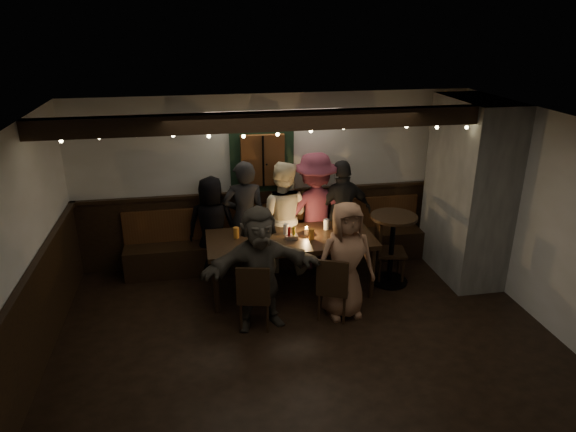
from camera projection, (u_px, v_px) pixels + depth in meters
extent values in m
cube|color=black|center=(309.00, 349.00, 6.01)|extent=(6.00, 5.00, 0.01)
cube|color=black|center=(313.00, 128.00, 5.05)|extent=(6.00, 5.00, 0.01)
cube|color=silver|center=(275.00, 180.00, 7.82)|extent=(6.00, 0.01, 2.60)
cube|color=silver|center=(12.00, 271.00, 5.03)|extent=(0.01, 5.00, 2.60)
cube|color=silver|center=(560.00, 229.00, 6.03)|extent=(0.01, 5.00, 2.60)
cube|color=black|center=(276.00, 226.00, 8.07)|extent=(6.00, 0.05, 1.10)
cube|color=black|center=(30.00, 336.00, 5.30)|extent=(0.05, 5.00, 1.10)
cube|color=#5F5F5D|center=(468.00, 190.00, 7.35)|extent=(0.70, 1.40, 2.60)
cube|color=black|center=(278.00, 251.00, 7.96)|extent=(4.60, 0.45, 0.45)
cube|color=#4D2A13|center=(276.00, 218.00, 7.95)|extent=(4.60, 0.06, 0.50)
cube|color=black|center=(262.00, 159.00, 7.60)|extent=(0.95, 0.04, 1.00)
cube|color=#4D2A13|center=(263.00, 160.00, 7.55)|extent=(0.64, 0.12, 0.76)
cube|color=black|center=(294.00, 120.00, 6.01)|extent=(6.00, 0.16, 0.22)
sphere|color=#FFE599|center=(61.00, 141.00, 5.60)|extent=(0.04, 0.04, 0.04)
sphere|color=#FFE599|center=(99.00, 137.00, 5.66)|extent=(0.04, 0.04, 0.04)
sphere|color=#FFE599|center=(136.00, 135.00, 5.73)|extent=(0.04, 0.04, 0.04)
sphere|color=#FFE599|center=(173.00, 135.00, 5.80)|extent=(0.04, 0.04, 0.04)
sphere|color=#FFE599|center=(209.00, 136.00, 5.88)|extent=(0.04, 0.04, 0.04)
sphere|color=#FFE599|center=(244.00, 136.00, 5.95)|extent=(0.04, 0.04, 0.04)
sphere|color=#FFE599|center=(278.00, 134.00, 6.01)|extent=(0.04, 0.04, 0.04)
sphere|color=#FFE599|center=(311.00, 131.00, 6.07)|extent=(0.04, 0.04, 0.04)
sphere|color=#FFE599|center=(344.00, 128.00, 6.13)|extent=(0.04, 0.04, 0.04)
sphere|color=#FFE599|center=(375.00, 126.00, 6.19)|extent=(0.04, 0.04, 0.04)
sphere|color=#FFE599|center=(407.00, 126.00, 6.27)|extent=(0.04, 0.04, 0.04)
sphere|color=#FFE599|center=(437.00, 127.00, 6.34)|extent=(0.04, 0.04, 0.04)
sphere|color=#FFE599|center=(467.00, 127.00, 6.42)|extent=(0.04, 0.04, 0.04)
sphere|color=#FFE599|center=(496.00, 126.00, 6.48)|extent=(0.04, 0.04, 0.04)
cube|color=black|center=(291.00, 240.00, 7.01)|extent=(2.28, 0.98, 0.07)
cylinder|color=black|center=(216.00, 287.00, 6.61)|extent=(0.08, 0.08, 0.75)
cylinder|color=black|center=(213.00, 260.00, 7.35)|extent=(0.08, 0.08, 0.75)
cylinder|color=black|center=(372.00, 273.00, 6.96)|extent=(0.08, 0.08, 0.75)
cylinder|color=black|center=(354.00, 248.00, 7.70)|extent=(0.08, 0.08, 0.75)
cylinder|color=#BF7226|center=(236.00, 233.00, 6.95)|extent=(0.08, 0.08, 0.15)
cylinder|color=#BF7226|center=(265.00, 240.00, 6.72)|extent=(0.08, 0.08, 0.15)
cylinder|color=silver|center=(286.00, 229.00, 7.07)|extent=(0.08, 0.08, 0.15)
cylinder|color=#BF7226|center=(311.00, 234.00, 6.91)|extent=(0.08, 0.08, 0.15)
cylinder|color=silver|center=(326.00, 224.00, 7.23)|extent=(0.08, 0.08, 0.15)
cylinder|color=#BF7226|center=(353.00, 234.00, 6.90)|extent=(0.08, 0.08, 0.15)
cylinder|color=white|center=(254.00, 250.00, 6.60)|extent=(0.28, 0.28, 0.02)
cube|color=#B2B2B7|center=(291.00, 237.00, 6.93)|extent=(0.17, 0.11, 0.05)
cylinder|color=#990C0C|center=(289.00, 233.00, 6.91)|extent=(0.04, 0.04, 0.17)
cylinder|color=gold|center=(294.00, 233.00, 6.92)|extent=(0.04, 0.04, 0.17)
cylinder|color=silver|center=(306.00, 232.00, 7.07)|extent=(0.05, 0.05, 0.09)
sphere|color=#FFB24C|center=(306.00, 227.00, 7.04)|extent=(0.03, 0.03, 0.03)
cube|color=black|center=(255.00, 296.00, 6.32)|extent=(0.48, 0.48, 0.04)
cube|color=black|center=(253.00, 285.00, 6.06)|extent=(0.40, 0.12, 0.46)
cylinder|color=black|center=(269.00, 304.00, 6.55)|extent=(0.03, 0.03, 0.39)
cylinder|color=black|center=(267.00, 318.00, 6.25)|extent=(0.03, 0.03, 0.39)
cylinder|color=black|center=(244.00, 304.00, 6.56)|extent=(0.03, 0.03, 0.39)
cylinder|color=black|center=(241.00, 318.00, 6.26)|extent=(0.03, 0.03, 0.39)
cube|color=black|center=(334.00, 288.00, 6.52)|extent=(0.52, 0.52, 0.04)
cube|color=black|center=(332.00, 278.00, 6.27)|extent=(0.38, 0.19, 0.45)
cylinder|color=black|center=(347.00, 298.00, 6.71)|extent=(0.03, 0.03, 0.38)
cylinder|color=black|center=(344.00, 311.00, 6.42)|extent=(0.03, 0.03, 0.38)
cylinder|color=black|center=(323.00, 295.00, 6.78)|extent=(0.03, 0.03, 0.38)
cylinder|color=black|center=(319.00, 308.00, 6.49)|extent=(0.03, 0.03, 0.38)
cube|color=black|center=(390.00, 252.00, 7.46)|extent=(0.49, 0.49, 0.04)
cube|color=black|center=(379.00, 236.00, 7.37)|extent=(0.12, 0.42, 0.48)
cylinder|color=black|center=(403.00, 271.00, 7.38)|extent=(0.04, 0.04, 0.41)
cylinder|color=black|center=(380.00, 271.00, 7.39)|extent=(0.04, 0.04, 0.41)
cylinder|color=black|center=(399.00, 261.00, 7.70)|extent=(0.04, 0.04, 0.41)
cylinder|color=black|center=(376.00, 261.00, 7.70)|extent=(0.04, 0.04, 0.41)
cylinder|color=black|center=(389.00, 281.00, 7.51)|extent=(0.53, 0.53, 0.03)
cylinder|color=black|center=(391.00, 250.00, 7.32)|extent=(0.07, 0.07, 1.02)
cylinder|color=black|center=(394.00, 217.00, 7.14)|extent=(0.65, 0.65, 0.04)
imported|color=black|center=(212.00, 226.00, 7.55)|extent=(0.80, 0.59, 1.49)
imported|color=black|center=(245.00, 218.00, 7.51)|extent=(0.64, 0.42, 1.73)
imported|color=beige|center=(282.00, 217.00, 7.60)|extent=(1.00, 0.89, 1.70)
imported|color=brown|center=(315.00, 211.00, 7.69)|extent=(1.22, 0.78, 1.80)
imported|color=black|center=(342.00, 214.00, 7.74)|extent=(1.05, 0.61, 1.68)
imported|color=#3F3931|center=(259.00, 268.00, 6.20)|extent=(1.51, 0.62, 1.58)
imported|color=#9D6D51|center=(345.00, 260.00, 6.44)|extent=(0.79, 0.55, 1.54)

